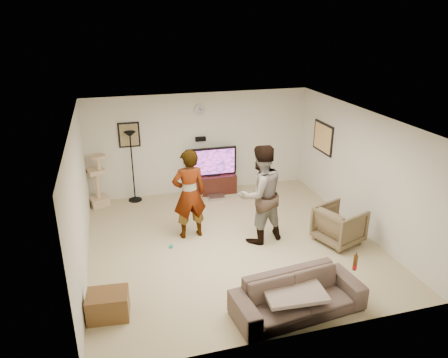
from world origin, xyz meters
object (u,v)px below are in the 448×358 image
object	(u,v)px
tv	(213,162)
person_right	(260,194)
tv_stand	(213,184)
beer_bottle	(355,263)
person_left	(189,194)
sofa	(298,296)
armchair	(339,225)
side_table	(108,305)
floor_lamp	(133,167)
cat_tree	(97,180)

from	to	relation	value
tv	person_right	size ratio (longest dim) A/B	0.60
tv_stand	beer_bottle	xyz separation A→B (m)	(1.04, -4.79, 0.47)
person_left	sofa	distance (m)	3.03
person_right	armchair	xyz separation A→B (m)	(1.49, -0.50, -0.62)
tv	person_left	world-z (taller)	person_left
person_left	sofa	size ratio (longest dim) A/B	0.92
beer_bottle	side_table	world-z (taller)	beer_bottle
person_left	beer_bottle	size ratio (longest dim) A/B	7.41
sofa	floor_lamp	bearing A→B (deg)	106.91
tv_stand	person_left	xyz separation A→B (m)	(-0.99, -2.04, 0.69)
cat_tree	armchair	bearing A→B (deg)	-33.77
side_table	tv	bearing A→B (deg)	57.31
sofa	side_table	distance (m)	2.85
cat_tree	armchair	xyz separation A→B (m)	(4.58, -3.06, -0.26)
cat_tree	tv	bearing A→B (deg)	0.10
tv	beer_bottle	xyz separation A→B (m)	(1.04, -4.79, -0.12)
floor_lamp	person_left	world-z (taller)	person_left
tv	person_left	size ratio (longest dim) A/B	0.65
tv	side_table	distance (m)	4.95
tv_stand	person_right	bearing A→B (deg)	-83.17
person_right	side_table	bearing A→B (deg)	13.36
tv	beer_bottle	distance (m)	4.91
person_left	floor_lamp	bearing A→B (deg)	-69.74
person_left	armchair	xyz separation A→B (m)	(2.79, -1.03, -0.55)
floor_lamp	cat_tree	size ratio (longest dim) A/B	1.36
floor_lamp	person_left	distance (m)	2.29
tv_stand	beer_bottle	world-z (taller)	beer_bottle
tv_stand	cat_tree	xyz separation A→B (m)	(-2.78, -0.00, 0.39)
beer_bottle	tv_stand	bearing A→B (deg)	102.22
tv_stand	side_table	size ratio (longest dim) A/B	1.89
tv_stand	person_right	distance (m)	2.69
tv	side_table	size ratio (longest dim) A/B	1.97
cat_tree	person_left	size ratio (longest dim) A/B	0.68
sofa	beer_bottle	size ratio (longest dim) A/B	8.01
person_right	side_table	size ratio (longest dim) A/B	3.27
floor_lamp	cat_tree	world-z (taller)	floor_lamp
tv	armchair	size ratio (longest dim) A/B	1.47
beer_bottle	side_table	bearing A→B (deg)	169.77
sofa	side_table	bearing A→B (deg)	160.35
tv	person_right	world-z (taller)	person_right
floor_lamp	sofa	bearing A→B (deg)	-66.96
beer_bottle	cat_tree	bearing A→B (deg)	128.56
person_right	sofa	size ratio (longest dim) A/B	0.99
tv	cat_tree	distance (m)	2.79
floor_lamp	sofa	size ratio (longest dim) A/B	0.85
floor_lamp	person_right	world-z (taller)	person_right
cat_tree	sofa	world-z (taller)	cat_tree
tv	cat_tree	bearing A→B (deg)	-179.90
cat_tree	person_right	size ratio (longest dim) A/B	0.64
tv_stand	side_table	xyz separation A→B (m)	(-2.65, -4.13, -0.04)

